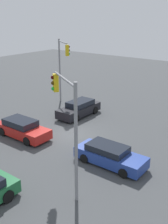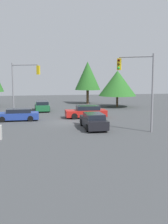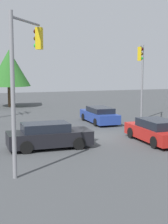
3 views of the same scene
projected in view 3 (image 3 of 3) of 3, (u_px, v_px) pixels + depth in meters
The scene contains 7 objects.
ground_plane at pixel (98, 136), 22.88m from camera, with size 80.00×80.00×0.00m, color #424447.
sedan_dark at pixel (49, 136), 19.53m from camera, with size 1.97×4.76×1.48m.
sedan_blue at pixel (99, 115), 28.33m from camera, with size 4.78×1.92×1.33m.
sedan_red at pixel (155, 131), 21.10m from camera, with size 4.79×1.98×1.44m.
traffic_signal_main at pixel (141, 69), 28.36m from camera, with size 3.39×2.24×6.46m.
traffic_signal_cross at pixel (24, 67), 14.92m from camera, with size 2.86×1.94×6.87m.
tree_far at pixel (9, 68), 38.87m from camera, with size 4.73×4.73×6.52m.
Camera 3 is at (20.95, -8.14, 4.67)m, focal length 55.00 mm.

